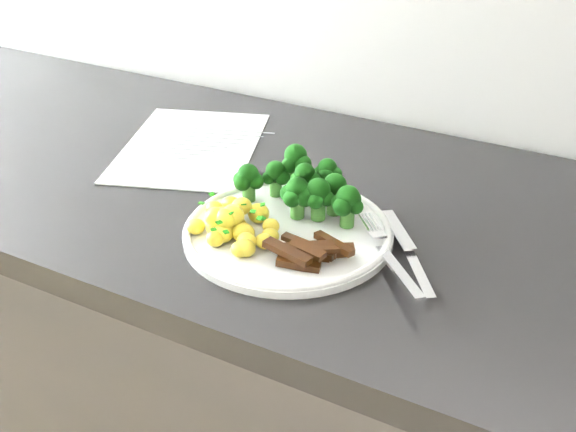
{
  "coord_description": "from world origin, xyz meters",
  "views": [
    {
      "loc": [
        0.45,
        0.89,
        1.41
      ],
      "look_at": [
        0.09,
        1.57,
        0.96
      ],
      "focal_mm": 43.32,
      "sensor_mm": 36.0,
      "label": 1
    }
  ],
  "objects_px": {
    "plate": "(288,231)",
    "counter": "(266,415)",
    "broccoli": "(307,184)",
    "potatoes": "(234,223)",
    "fork": "(391,258)",
    "beef_strips": "(310,252)",
    "knife": "(413,262)",
    "recipe_paper": "(191,146)"
  },
  "relations": [
    {
      "from": "plate",
      "to": "counter",
      "type": "bearing_deg",
      "value": 135.42
    },
    {
      "from": "broccoli",
      "to": "potatoes",
      "type": "distance_m",
      "value": 0.12
    },
    {
      "from": "counter",
      "to": "fork",
      "type": "height_order",
      "value": "fork"
    },
    {
      "from": "plate",
      "to": "beef_strips",
      "type": "height_order",
      "value": "beef_strips"
    },
    {
      "from": "fork",
      "to": "knife",
      "type": "distance_m",
      "value": 0.03
    },
    {
      "from": "broccoli",
      "to": "fork",
      "type": "bearing_deg",
      "value": -25.26
    },
    {
      "from": "broccoli",
      "to": "knife",
      "type": "height_order",
      "value": "broccoli"
    },
    {
      "from": "plate",
      "to": "fork",
      "type": "height_order",
      "value": "fork"
    },
    {
      "from": "broccoli",
      "to": "knife",
      "type": "relative_size",
      "value": 1.18
    },
    {
      "from": "beef_strips",
      "to": "knife",
      "type": "height_order",
      "value": "beef_strips"
    },
    {
      "from": "recipe_paper",
      "to": "knife",
      "type": "distance_m",
      "value": 0.47
    },
    {
      "from": "counter",
      "to": "recipe_paper",
      "type": "distance_m",
      "value": 0.5
    },
    {
      "from": "beef_strips",
      "to": "potatoes",
      "type": "bearing_deg",
      "value": 178.26
    },
    {
      "from": "counter",
      "to": "fork",
      "type": "bearing_deg",
      "value": -23.81
    },
    {
      "from": "recipe_paper",
      "to": "beef_strips",
      "type": "height_order",
      "value": "beef_strips"
    },
    {
      "from": "recipe_paper",
      "to": "broccoli",
      "type": "bearing_deg",
      "value": -21.73
    },
    {
      "from": "broccoli",
      "to": "beef_strips",
      "type": "bearing_deg",
      "value": -60.69
    },
    {
      "from": "potatoes",
      "to": "beef_strips",
      "type": "relative_size",
      "value": 1.16
    },
    {
      "from": "fork",
      "to": "potatoes",
      "type": "bearing_deg",
      "value": -170.87
    },
    {
      "from": "counter",
      "to": "plate",
      "type": "relative_size",
      "value": 9.07
    },
    {
      "from": "recipe_paper",
      "to": "knife",
      "type": "relative_size",
      "value": 2.19
    },
    {
      "from": "plate",
      "to": "beef_strips",
      "type": "bearing_deg",
      "value": -39.75
    },
    {
      "from": "plate",
      "to": "potatoes",
      "type": "xyz_separation_m",
      "value": [
        -0.06,
        -0.04,
        0.02
      ]
    },
    {
      "from": "beef_strips",
      "to": "knife",
      "type": "bearing_deg",
      "value": 25.75
    },
    {
      "from": "broccoli",
      "to": "potatoes",
      "type": "height_order",
      "value": "broccoli"
    },
    {
      "from": "beef_strips",
      "to": "recipe_paper",
      "type": "bearing_deg",
      "value": 146.96
    },
    {
      "from": "counter",
      "to": "plate",
      "type": "bearing_deg",
      "value": -44.58
    },
    {
      "from": "potatoes",
      "to": "fork",
      "type": "relative_size",
      "value": 0.79
    },
    {
      "from": "potatoes",
      "to": "fork",
      "type": "xyz_separation_m",
      "value": [
        0.2,
        0.03,
        -0.01
      ]
    },
    {
      "from": "recipe_paper",
      "to": "knife",
      "type": "bearing_deg",
      "value": -19.92
    },
    {
      "from": "counter",
      "to": "potatoes",
      "type": "relative_size",
      "value": 20.5
    },
    {
      "from": "beef_strips",
      "to": "knife",
      "type": "relative_size",
      "value": 0.64
    },
    {
      "from": "fork",
      "to": "counter",
      "type": "bearing_deg",
      "value": 156.19
    },
    {
      "from": "potatoes",
      "to": "fork",
      "type": "bearing_deg",
      "value": 9.13
    },
    {
      "from": "beef_strips",
      "to": "plate",
      "type": "bearing_deg",
      "value": 140.25
    },
    {
      "from": "recipe_paper",
      "to": "broccoli",
      "type": "height_order",
      "value": "broccoli"
    },
    {
      "from": "broccoli",
      "to": "knife",
      "type": "distance_m",
      "value": 0.18
    },
    {
      "from": "potatoes",
      "to": "beef_strips",
      "type": "bearing_deg",
      "value": -1.74
    },
    {
      "from": "beef_strips",
      "to": "knife",
      "type": "xyz_separation_m",
      "value": [
        0.11,
        0.05,
        -0.01
      ]
    },
    {
      "from": "plate",
      "to": "fork",
      "type": "distance_m",
      "value": 0.15
    },
    {
      "from": "counter",
      "to": "knife",
      "type": "bearing_deg",
      "value": -18.61
    },
    {
      "from": "plate",
      "to": "fork",
      "type": "xyz_separation_m",
      "value": [
        0.14,
        -0.01,
        0.01
      ]
    }
  ]
}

